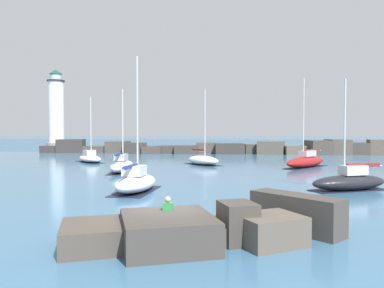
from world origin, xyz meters
name	(u,v)px	position (x,y,z in m)	size (l,w,h in m)	color
ground_plane	(165,235)	(0.00, 0.00, 0.00)	(600.00, 600.00, 0.00)	#3D6B8E
open_sea_beyond	(227,143)	(0.00, 112.75, 0.00)	(400.00, 116.00, 0.01)	#2D5B7F
breakwater_jetty	(229,148)	(1.66, 52.71, 0.98)	(66.69, 6.63, 2.59)	#383330
lighthouse	(56,116)	(-31.27, 54.11, 6.95)	(3.82, 3.82, 15.77)	gray
foreground_rocks	(205,227)	(1.58, -0.75, 0.56)	(10.52, 6.41, 1.48)	#423D38
sailboat_moored_0	(90,158)	(-15.87, 32.16, 0.58)	(5.34, 5.78, 8.38)	white
sailboat_moored_1	(350,181)	(10.41, 12.23, 0.63)	(5.97, 3.94, 7.54)	black
sailboat_moored_2	(122,165)	(-8.33, 21.39, 0.67)	(2.29, 6.10, 8.15)	white
sailboat_moored_3	(306,161)	(10.51, 28.45, 0.70)	(6.19, 7.33, 9.80)	maroon
sailboat_moored_4	(203,160)	(-1.11, 30.27, 0.57)	(5.25, 5.73, 8.97)	white
sailboat_moored_5	(136,182)	(-3.89, 10.07, 0.66)	(2.56, 5.40, 9.02)	white
person_on_rocks	(168,216)	(0.21, -0.65, 0.90)	(0.36, 0.22, 1.62)	#282833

